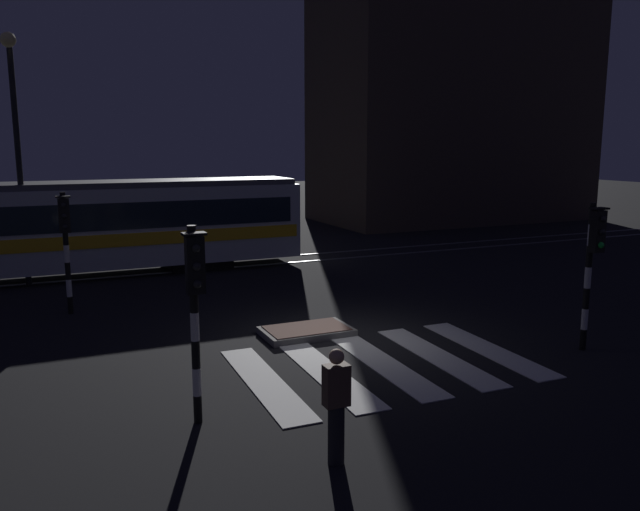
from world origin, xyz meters
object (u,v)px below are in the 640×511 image
object	(u,v)px
traffic_light_corner_near_left	(195,296)
tram	(67,227)
traffic_light_corner_near_right	(593,255)
street_lamp_trackside_left	(16,133)
pedestrian_waiting_at_kerb	(336,406)
traffic_light_corner_far_left	(65,235)

from	to	relation	value
traffic_light_corner_near_left	tram	size ratio (longest dim) A/B	0.20
traffic_light_corner_near_right	traffic_light_corner_near_left	bearing A→B (deg)	-178.65
street_lamp_trackside_left	pedestrian_waiting_at_kerb	xyz separation A→B (m)	(4.14, -14.24, -3.97)
tram	traffic_light_corner_far_left	bearing A→B (deg)	-92.52
pedestrian_waiting_at_kerb	traffic_light_corner_near_left	bearing A→B (deg)	125.88
traffic_light_corner_far_left	tram	bearing A→B (deg)	87.48
traffic_light_corner_far_left	pedestrian_waiting_at_kerb	world-z (taller)	traffic_light_corner_far_left
traffic_light_corner_far_left	street_lamp_trackside_left	world-z (taller)	street_lamp_trackside_left
traffic_light_corner_near_right	street_lamp_trackside_left	size ratio (longest dim) A/B	0.42
traffic_light_corner_near_right	street_lamp_trackside_left	xyz separation A→B (m)	(-11.34, 11.98, 2.69)
traffic_light_corner_near_right	tram	size ratio (longest dim) A/B	0.20
traffic_light_corner_far_left	street_lamp_trackside_left	bearing A→B (deg)	104.68
traffic_light_corner_near_left	traffic_light_corner_far_left	world-z (taller)	traffic_light_corner_far_left
street_lamp_trackside_left	tram	bearing A→B (deg)	41.00
traffic_light_corner_near_left	pedestrian_waiting_at_kerb	xyz separation A→B (m)	(1.49, -2.06, -1.28)
pedestrian_waiting_at_kerb	traffic_light_corner_near_right	bearing A→B (deg)	17.46
street_lamp_trackside_left	tram	distance (m)	3.55
traffic_light_corner_near_left	street_lamp_trackside_left	bearing A→B (deg)	102.28
traffic_light_corner_near_right	traffic_light_corner_near_left	distance (m)	8.69
traffic_light_corner_near_left	pedestrian_waiting_at_kerb	distance (m)	2.84
traffic_light_corner_near_right	pedestrian_waiting_at_kerb	distance (m)	7.65
street_lamp_trackside_left	pedestrian_waiting_at_kerb	size ratio (longest dim) A/B	4.52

